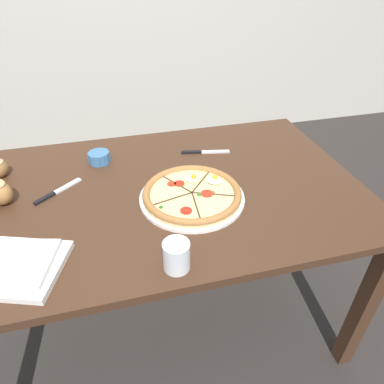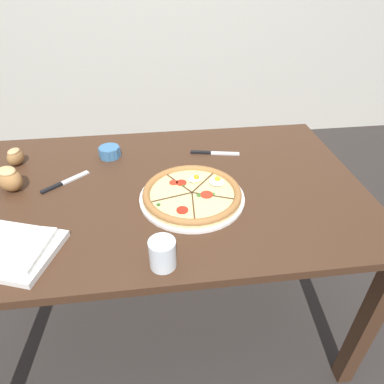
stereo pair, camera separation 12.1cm
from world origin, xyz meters
name	(u,v)px [view 1 (the left image)]	position (x,y,z in m)	size (l,w,h in m)	color
ground_plane	(171,312)	(0.00, 0.00, 0.00)	(12.00, 12.00, 0.00)	#2D2826
dining_table	(165,207)	(0.00, 0.00, 0.68)	(1.49, 0.94, 0.77)	#422819
pizza	(192,194)	(0.09, -0.09, 0.79)	(0.38, 0.38, 0.05)	white
ramekin_bowl	(99,157)	(-0.22, 0.25, 0.79)	(0.09, 0.09, 0.05)	teal
napkin_folded	(15,266)	(-0.47, -0.29, 0.78)	(0.31, 0.29, 0.04)	silver
knife_main	(58,191)	(-0.38, 0.07, 0.77)	(0.16, 0.14, 0.01)	silver
knife_spare	(205,152)	(0.23, 0.22, 0.77)	(0.21, 0.06, 0.01)	silver
water_glass	(177,257)	(-0.03, -0.39, 0.81)	(0.08, 0.08, 0.09)	white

